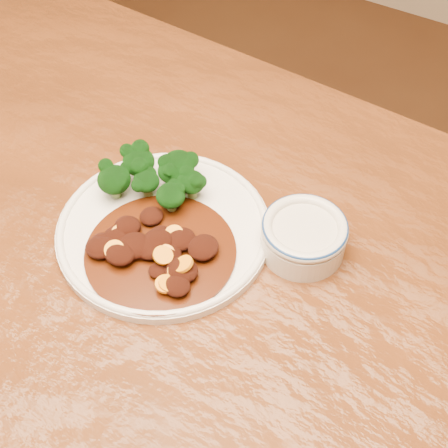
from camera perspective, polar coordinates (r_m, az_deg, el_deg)
The scene contains 5 objects.
dining_table at distance 0.81m, azimuth -7.21°, elevation -8.06°, with size 1.54×0.98×0.75m.
dinner_plate at distance 0.78m, azimuth -5.53°, elevation -0.44°, with size 0.27×0.27×0.02m.
broccoli_florets at distance 0.80m, azimuth -6.25°, elevation 4.47°, with size 0.12×0.11×0.05m.
mince_stew at distance 0.74m, azimuth -6.68°, elevation -2.24°, with size 0.18×0.18×0.03m.
dip_bowl at distance 0.75m, azimuth 7.30°, elevation -1.02°, with size 0.10×0.10×0.05m.
Camera 1 is at (0.31, -0.32, 1.35)m, focal length 50.00 mm.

